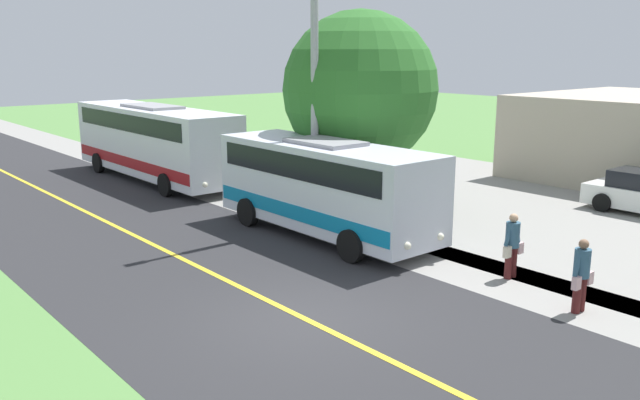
{
  "coord_description": "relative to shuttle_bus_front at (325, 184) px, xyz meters",
  "views": [
    {
      "loc": [
        8.02,
        10.03,
        5.51
      ],
      "look_at": [
        -3.5,
        -3.63,
        1.4
      ],
      "focal_mm": 36.81,
      "sensor_mm": 36.0,
      "label": 1
    }
  ],
  "objects": [
    {
      "name": "transit_bus_rear",
      "position": [
        -0.05,
        -11.32,
        0.17
      ],
      "size": [
        2.68,
        10.72,
        3.23
      ],
      "color": "white",
      "rests_on": "ground"
    },
    {
      "name": "sidewalk",
      "position": [
        -0.74,
        4.55,
        -1.6
      ],
      "size": [
        2.4,
        100.0,
        0.01
      ],
      "primitive_type": "cube",
      "color": "gray",
      "rests_on": "ground"
    },
    {
      "name": "road_centre_line",
      "position": [
        4.46,
        4.55,
        -1.59
      ],
      "size": [
        0.16,
        100.0,
        0.0
      ],
      "primitive_type": "cube",
      "color": "gold",
      "rests_on": "ground"
    },
    {
      "name": "street_light_pole",
      "position": [
        -0.42,
        -1.12,
        3.22
      ],
      "size": [
        1.97,
        0.24,
        8.81
      ],
      "color": "#9E9EA3",
      "rests_on": "ground"
    },
    {
      "name": "shuttle_bus_front",
      "position": [
        0.0,
        0.0,
        0.0
      ],
      "size": [
        2.58,
        7.95,
        2.91
      ],
      "color": "silver",
      "rests_on": "ground"
    },
    {
      "name": "tree_curbside",
      "position": [
        -2.94,
        -1.62,
        2.6
      ],
      "size": [
        5.26,
        5.26,
        6.83
      ],
      "color": "#4C3826",
      "rests_on": "ground"
    },
    {
      "name": "pedestrian_with_bags",
      "position": [
        -0.29,
        8.06,
        -0.74
      ],
      "size": [
        0.72,
        0.34,
        1.62
      ],
      "color": "#4C1919",
      "rests_on": "ground"
    },
    {
      "name": "ground_plane",
      "position": [
        4.46,
        4.55,
        -1.6
      ],
      "size": [
        120.0,
        120.0,
        0.0
      ],
      "primitive_type": "plane",
      "color": "#548442"
    },
    {
      "name": "pedestrian_waiting",
      "position": [
        -1.02,
        5.86,
        -0.73
      ],
      "size": [
        0.72,
        0.34,
        1.64
      ],
      "color": "#4C1919",
      "rests_on": "ground"
    },
    {
      "name": "road_surface",
      "position": [
        4.46,
        4.55,
        -1.6
      ],
      "size": [
        8.0,
        100.0,
        0.01
      ],
      "primitive_type": "cube",
      "color": "#28282B",
      "rests_on": "ground"
    }
  ]
}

